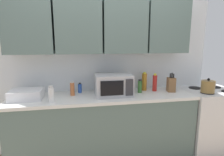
{
  "coord_description": "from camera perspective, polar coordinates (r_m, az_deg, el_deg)",
  "views": [
    {
      "loc": [
        -0.33,
        -2.67,
        1.59
      ],
      "look_at": [
        0.12,
        -0.25,
        1.12
      ],
      "focal_mm": 29.69,
      "sensor_mm": 36.0,
      "label": 1
    }
  ],
  "objects": [
    {
      "name": "bottle_amber_vinegar",
      "position": [
        2.75,
        9.92,
        -1.13
      ],
      "size": [
        0.07,
        0.07,
        0.27
      ],
      "color": "#AD701E",
      "rests_on": "counter_run"
    },
    {
      "name": "kettle",
      "position": [
        2.89,
        27.44,
        -2.32
      ],
      "size": [
        0.18,
        0.18,
        0.2
      ],
      "color": "olive",
      "rests_on": "stove_range"
    },
    {
      "name": "bottle_white_jar",
      "position": [
        2.29,
        -18.2,
        -4.89
      ],
      "size": [
        0.07,
        0.07,
        0.2
      ],
      "color": "white",
      "rests_on": "counter_run"
    },
    {
      "name": "bottle_spice_jar",
      "position": [
        2.51,
        -12.12,
        -3.23
      ],
      "size": [
        0.06,
        0.06,
        0.19
      ],
      "color": "#BC6638",
      "rests_on": "counter_run"
    },
    {
      "name": "bottle_blue_cleaner",
      "position": [
        2.64,
        -9.87,
        -3.08
      ],
      "size": [
        0.05,
        0.05,
        0.14
      ],
      "color": "#2D56B7",
      "rests_on": "counter_run"
    },
    {
      "name": "knife_block",
      "position": [
        2.78,
        17.73,
        -1.9
      ],
      "size": [
        0.12,
        0.13,
        0.27
      ],
      "color": "brown",
      "rests_on": "counter_run"
    },
    {
      "name": "bottle_red_sauce",
      "position": [
        2.74,
        13.03,
        -1.46
      ],
      "size": [
        0.06,
        0.06,
        0.26
      ],
      "color": "red",
      "rests_on": "counter_run"
    },
    {
      "name": "microwave",
      "position": [
        2.46,
        0.36,
        -2.1
      ],
      "size": [
        0.48,
        0.37,
        0.28
      ],
      "color": "#B7B7BC",
      "rests_on": "counter_run"
    },
    {
      "name": "dish_rack",
      "position": [
        2.54,
        -24.79,
        -4.6
      ],
      "size": [
        0.38,
        0.3,
        0.12
      ],
      "primitive_type": "cube",
      "color": "silver",
      "rests_on": "counter_run"
    },
    {
      "name": "bottle_green_oil",
      "position": [
        2.62,
        8.57,
        -2.54
      ],
      "size": [
        0.06,
        0.06,
        0.19
      ],
      "color": "#386B2D",
      "rests_on": "counter_run"
    },
    {
      "name": "stove_range",
      "position": [
        3.25,
        27.48,
        -10.98
      ],
      "size": [
        0.76,
        0.64,
        0.91
      ],
      "color": "silver",
      "rests_on": "ground_plane"
    },
    {
      "name": "counter_run",
      "position": [
        2.65,
        -2.47,
        -14.64
      ],
      "size": [
        2.44,
        0.63,
        0.9
      ],
      "color": "slate",
      "rests_on": "ground_plane"
    },
    {
      "name": "wall_back_with_cabinets",
      "position": [
        2.62,
        -3.39,
        10.48
      ],
      "size": [
        3.31,
        0.38,
        2.6
      ],
      "color": "white",
      "rests_on": "ground_plane"
    }
  ]
}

